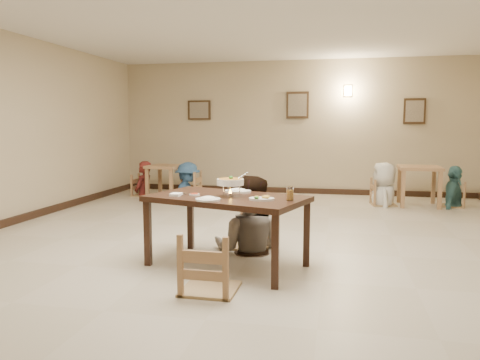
% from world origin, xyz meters
% --- Properties ---
extents(floor, '(10.00, 10.00, 0.00)m').
position_xyz_m(floor, '(0.00, 0.00, 0.00)').
color(floor, '#BEB29D').
rests_on(floor, ground).
extents(ceiling, '(10.00, 10.00, 0.00)m').
position_xyz_m(ceiling, '(0.00, 0.00, 3.00)').
color(ceiling, silver).
rests_on(ceiling, wall_back).
extents(wall_back, '(10.00, 0.00, 10.00)m').
position_xyz_m(wall_back, '(0.00, 5.00, 1.50)').
color(wall_back, tan).
rests_on(wall_back, floor).
extents(baseboard_back, '(8.00, 0.06, 0.12)m').
position_xyz_m(baseboard_back, '(0.00, 4.97, 0.06)').
color(baseboard_back, black).
rests_on(baseboard_back, floor).
extents(picture_a, '(0.55, 0.04, 0.45)m').
position_xyz_m(picture_a, '(-2.20, 4.96, 1.90)').
color(picture_a, '#332113').
rests_on(picture_a, wall_back).
extents(picture_b, '(0.50, 0.04, 0.60)m').
position_xyz_m(picture_b, '(0.10, 4.96, 2.00)').
color(picture_b, '#332113').
rests_on(picture_b, wall_back).
extents(picture_c, '(0.45, 0.04, 0.55)m').
position_xyz_m(picture_c, '(2.60, 4.96, 1.85)').
color(picture_c, '#332113').
rests_on(picture_c, wall_back).
extents(wall_sconce, '(0.16, 0.05, 0.22)m').
position_xyz_m(wall_sconce, '(1.20, 4.96, 2.30)').
color(wall_sconce, '#FFD88C').
rests_on(wall_sconce, wall_back).
extents(main_table, '(1.88, 1.40, 0.79)m').
position_xyz_m(main_table, '(-0.17, -0.77, 0.71)').
color(main_table, '#331B10').
rests_on(main_table, floor).
extents(chair_far, '(0.46, 0.46, 0.97)m').
position_xyz_m(chair_far, '(-0.05, 0.05, 0.48)').
color(chair_far, tan).
rests_on(chair_far, floor).
extents(chair_near, '(0.51, 0.51, 1.09)m').
position_xyz_m(chair_near, '(-0.14, -1.56, 0.54)').
color(chair_near, tan).
rests_on(chair_near, floor).
extents(main_diner, '(0.92, 0.72, 1.88)m').
position_xyz_m(main_diner, '(-0.05, -0.07, 0.94)').
color(main_diner, gray).
rests_on(main_diner, floor).
extents(curry_warmer, '(0.33, 0.30, 0.27)m').
position_xyz_m(curry_warmer, '(-0.13, -0.78, 0.94)').
color(curry_warmer, silver).
rests_on(curry_warmer, main_table).
extents(rice_plate_far, '(0.31, 0.31, 0.07)m').
position_xyz_m(rice_plate_far, '(-0.11, -0.47, 0.80)').
color(rice_plate_far, white).
rests_on(rice_plate_far, main_table).
extents(rice_plate_near, '(0.26, 0.26, 0.06)m').
position_xyz_m(rice_plate_near, '(-0.29, -1.10, 0.80)').
color(rice_plate_near, white).
rests_on(rice_plate_near, main_table).
extents(fried_plate, '(0.27, 0.27, 0.06)m').
position_xyz_m(fried_plate, '(0.25, -0.96, 0.81)').
color(fried_plate, white).
rests_on(fried_plate, main_table).
extents(chili_dish, '(0.12, 0.12, 0.02)m').
position_xyz_m(chili_dish, '(-0.53, -0.81, 0.80)').
color(chili_dish, white).
rests_on(chili_dish, main_table).
extents(napkin_cutlery, '(0.14, 0.22, 0.03)m').
position_xyz_m(napkin_cutlery, '(-0.72, -0.86, 0.80)').
color(napkin_cutlery, white).
rests_on(napkin_cutlery, main_table).
extents(drink_glass, '(0.07, 0.07, 0.15)m').
position_xyz_m(drink_glass, '(0.54, -0.93, 0.85)').
color(drink_glass, white).
rests_on(drink_glass, main_table).
extents(bg_table_left, '(0.77, 0.77, 0.69)m').
position_xyz_m(bg_table_left, '(-2.65, 3.86, 0.56)').
color(bg_table_left, '#A2764E').
rests_on(bg_table_left, floor).
extents(bg_table_right, '(0.78, 0.78, 0.77)m').
position_xyz_m(bg_table_right, '(2.56, 3.76, 0.63)').
color(bg_table_right, '#A2764E').
rests_on(bg_table_right, floor).
extents(bg_chair_ll, '(0.42, 0.42, 0.90)m').
position_xyz_m(bg_chair_ll, '(-3.17, 3.86, 0.45)').
color(bg_chair_ll, tan).
rests_on(bg_chair_ll, floor).
extents(bg_chair_lr, '(0.51, 0.51, 1.08)m').
position_xyz_m(bg_chair_lr, '(-2.14, 3.83, 0.54)').
color(bg_chair_lr, tan).
rests_on(bg_chair_lr, floor).
extents(bg_chair_rl, '(0.46, 0.46, 0.97)m').
position_xyz_m(bg_chair_rl, '(1.91, 3.71, 0.48)').
color(bg_chair_rl, tan).
rests_on(bg_chair_rl, floor).
extents(bg_chair_rr, '(0.41, 0.41, 0.87)m').
position_xyz_m(bg_chair_rr, '(3.21, 3.82, 0.43)').
color(bg_chair_rr, tan).
rests_on(bg_chair_rr, floor).
extents(bg_diner_a, '(0.42, 0.59, 1.54)m').
position_xyz_m(bg_diner_a, '(-3.17, 3.86, 0.77)').
color(bg_diner_a, maroon).
rests_on(bg_diner_a, floor).
extents(bg_diner_b, '(0.68, 1.05, 1.53)m').
position_xyz_m(bg_diner_b, '(-2.14, 3.83, 0.77)').
color(bg_diner_b, '#3A6697').
rests_on(bg_diner_b, floor).
extents(bg_diner_c, '(0.56, 0.84, 1.67)m').
position_xyz_m(bg_diner_c, '(1.91, 3.71, 0.84)').
color(bg_diner_c, silver).
rests_on(bg_diner_c, floor).
extents(bg_diner_d, '(0.71, 1.00, 1.57)m').
position_xyz_m(bg_diner_d, '(3.21, 3.82, 0.79)').
color(bg_diner_d, teal).
rests_on(bg_diner_d, floor).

